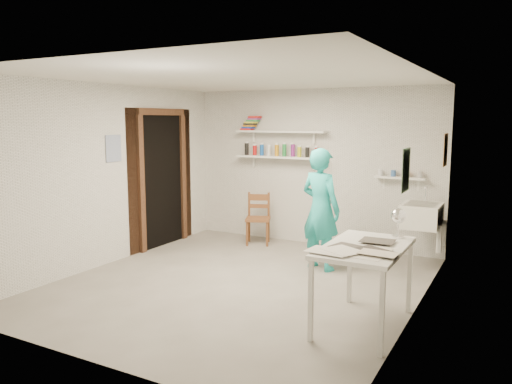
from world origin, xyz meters
The scene contains 27 objects.
floor centered at (0.00, 0.00, -0.01)m, with size 4.00×4.50×0.02m, color slate.
ceiling centered at (0.00, 0.00, 2.41)m, with size 4.00×4.50×0.02m, color silver.
wall_back centered at (0.00, 2.26, 1.20)m, with size 4.00×0.02×2.40m, color silver.
wall_front centered at (0.00, -2.26, 1.20)m, with size 4.00×0.02×2.40m, color silver.
wall_left centered at (-2.01, 0.00, 1.20)m, with size 0.02×4.50×2.40m, color silver.
wall_right centered at (2.01, 0.00, 1.20)m, with size 0.02×4.50×2.40m, color silver.
doorway_recess centered at (-1.99, 1.05, 1.00)m, with size 0.02×0.90×2.00m, color black.
corridor_box centered at (-2.70, 1.05, 1.05)m, with size 1.40×1.50×2.10m, color brown.
door_lintel centered at (-1.97, 1.05, 2.05)m, with size 0.06×1.05×0.10m, color brown.
door_jamb_near centered at (-1.97, 0.55, 1.00)m, with size 0.06×0.10×2.00m, color brown.
door_jamb_far centered at (-1.97, 1.55, 1.00)m, with size 0.06×0.10×2.00m, color brown.
shelf_lower centered at (-0.50, 2.13, 1.35)m, with size 1.50×0.22×0.03m, color white.
shelf_upper centered at (-0.50, 2.13, 1.75)m, with size 1.50×0.22×0.03m, color white.
ledge_shelf centered at (1.35, 2.17, 1.12)m, with size 0.70×0.14×0.03m, color white.
poster_left centered at (-1.99, 0.05, 1.55)m, with size 0.01×0.28×0.36m, color #334C7F.
poster_right_a centered at (1.99, 1.80, 1.55)m, with size 0.01×0.34×0.42m, color #995933.
poster_right_b centered at (1.99, -0.55, 1.50)m, with size 0.01×0.30×0.38m, color #3F724C.
belfast_sink centered at (1.75, 1.70, 0.70)m, with size 0.48×0.60×0.30m, color white.
man centered at (0.61, 1.02, 0.79)m, with size 0.58×0.38×1.58m, color #24B4B3.
wall_clock centered at (0.55, 1.23, 1.05)m, with size 0.28×0.28×0.04m, color beige.
wooden_chair centered at (-0.72, 1.79, 0.40)m, with size 0.37×0.35×0.79m, color brown.
work_table centered at (1.64, -0.51, 0.39)m, with size 0.70×1.17×0.78m, color silver.
desk_lamp centered at (1.83, -0.05, 1.00)m, with size 0.15×0.15×0.15m, color silver.
spray_cans centered at (-0.50, 2.13, 1.45)m, with size 1.32×0.06×0.17m.
book_stack centered at (-1.03, 2.13, 1.88)m, with size 0.32×0.14×0.22m.
ledge_pots centered at (1.35, 2.17, 1.18)m, with size 0.48×0.07×0.09m.
papers centered at (1.64, -0.51, 0.79)m, with size 0.30×0.22×0.03m.
Camera 1 is at (2.89, -4.94, 1.93)m, focal length 35.00 mm.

